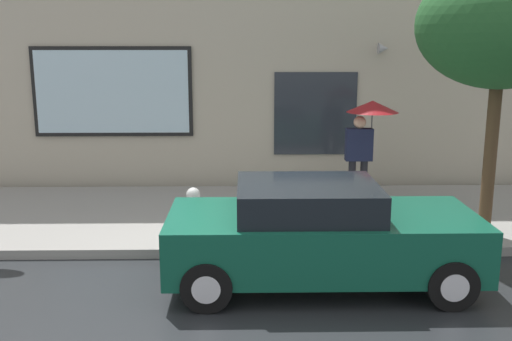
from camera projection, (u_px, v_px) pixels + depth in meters
name	position (u px, v px, depth m)	size (l,w,h in m)	color
ground_plane	(238.00, 285.00, 8.00)	(60.00, 60.00, 0.00)	black
sidewalk	(240.00, 216.00, 10.91)	(20.00, 4.00, 0.15)	gray
building_facade	(239.00, 30.00, 12.62)	(20.00, 0.67, 7.00)	#B2A893
parked_car	(319.00, 235.00, 7.89)	(4.12, 1.84, 1.41)	#0F4C38
fire_hydrant	(194.00, 210.00, 9.73)	(0.30, 0.44, 0.74)	white
pedestrian_with_umbrella	(368.00, 123.00, 11.07)	(0.98, 0.98, 2.01)	black
street_tree	(511.00, 30.00, 8.89)	(2.61, 2.22, 4.32)	#4C3823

